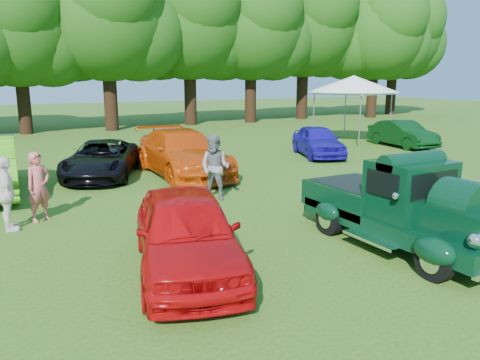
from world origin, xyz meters
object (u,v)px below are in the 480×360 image
red_convertible (186,232)px  back_car_black (102,159)px  back_car_green (402,134)px  spectator_grey (215,168)px  spectator_pink (39,187)px  back_car_orange (183,153)px  spectator_white (6,194)px  canopy_tent (354,84)px  back_car_blue (318,141)px  hero_pickup (400,209)px

red_convertible → back_car_black: (0.53, 8.77, -0.09)m
back_car_green → spectator_grey: size_ratio=2.15×
spectator_pink → back_car_green: bearing=-12.9°
back_car_orange → back_car_green: (12.03, 1.23, -0.14)m
spectator_white → spectator_pink: bearing=-58.7°
back_car_orange → back_car_green: back_car_orange is taller
red_convertible → canopy_tent: 18.31m
back_car_orange → canopy_tent: 11.82m
back_car_blue → spectator_grey: size_ratio=2.16×
back_car_blue → spectator_pink: bearing=-138.5°
canopy_tent → back_car_orange: bearing=-161.2°
back_car_black → back_car_blue: size_ratio=1.15×
spectator_white → hero_pickup: bearing=-127.3°
red_convertible → back_car_blue: 13.07m
back_car_blue → back_car_black: bearing=-159.1°
spectator_pink → spectator_white: 0.84m
back_car_black → hero_pickup: bearing=-44.7°
hero_pickup → red_convertible: hero_pickup is taller
back_car_green → spectator_white: (-17.70, -5.05, 0.19)m
back_car_orange → hero_pickup: bearing=-80.9°
red_convertible → back_car_black: bearing=102.3°
spectator_grey → canopy_tent: canopy_tent is taller
hero_pickup → red_convertible: 4.31m
spectator_grey → spectator_white: bearing=-126.2°
back_car_black → red_convertible: bearing=-69.1°
hero_pickup → spectator_grey: spectator_grey is taller
hero_pickup → spectator_white: hero_pickup is taller
back_car_orange → spectator_pink: bearing=-144.4°
back_car_green → spectator_pink: spectator_pink is taller
back_car_black → canopy_tent: bearing=35.7°
back_car_blue → canopy_tent: 5.65m
back_car_blue → red_convertible: bearing=-117.0°
hero_pickup → spectator_white: 8.34m
red_convertible → back_car_orange: (3.07, 7.76, 0.07)m
red_convertible → back_car_green: bearing=46.5°
spectator_pink → spectator_grey: size_ratio=0.91×
red_convertible → spectator_grey: spectator_grey is taller
spectator_grey → hero_pickup: bearing=-21.1°
back_car_orange → spectator_white: spectator_white is taller
back_car_green → canopy_tent: 3.59m
canopy_tent → red_convertible: bearing=-140.7°
red_convertible → canopy_tent: bearing=55.0°
hero_pickup → back_car_blue: bearing=60.3°
back_car_green → canopy_tent: canopy_tent is taller
spectator_pink → back_car_blue: bearing=-7.5°
spectator_grey → canopy_tent: 13.76m
back_car_blue → hero_pickup: bearing=-98.8°
hero_pickup → canopy_tent: size_ratio=0.81×
spectator_pink → canopy_tent: size_ratio=0.30×
back_car_green → canopy_tent: size_ratio=0.70×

